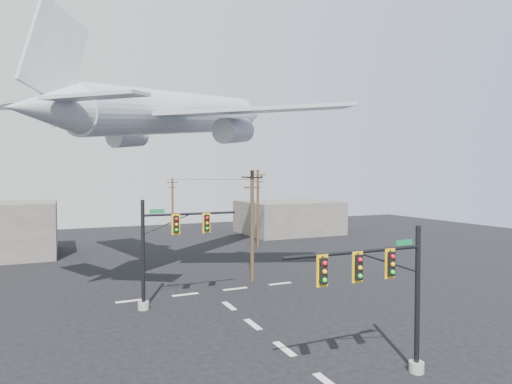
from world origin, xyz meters
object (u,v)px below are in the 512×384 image
signal_mast_near (388,294)px  airliner (179,114)px  utility_pole_c (173,206)px  utility_pole_a (252,223)px  utility_pole_b (258,206)px  signal_mast_far (164,250)px

signal_mast_near → airliner: (-3.16, 23.46, 10.65)m
utility_pole_c → airliner: size_ratio=0.30×
signal_mast_near → utility_pole_c: bearing=87.4°
utility_pole_a → signal_mast_near: bearing=-94.3°
utility_pole_a → airliner: bearing=135.8°
signal_mast_near → utility_pole_b: (9.70, 34.77, 1.30)m
signal_mast_far → utility_pole_b: size_ratio=0.75×
utility_pole_a → airliner: airliner is taller
utility_pole_a → utility_pole_c: bearing=90.2°
utility_pole_c → airliner: 28.19m
signal_mast_far → utility_pole_a: 9.29m
signal_mast_far → utility_pole_c: 35.97m
airliner → signal_mast_near: bearing=-122.7°
utility_pole_a → utility_pole_b: bearing=65.1°
utility_pole_b → airliner: (-12.86, -11.31, 9.34)m
signal_mast_near → utility_pole_b: size_ratio=0.74×
utility_pole_b → signal_mast_near: bearing=-105.3°
signal_mast_far → signal_mast_near: bearing=-65.6°
airliner → utility_pole_b: bearing=1.0°
utility_pole_c → utility_pole_b: bearing=-79.9°
utility_pole_b → utility_pole_a: bearing=-115.7°
signal_mast_near → airliner: bearing=97.7°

